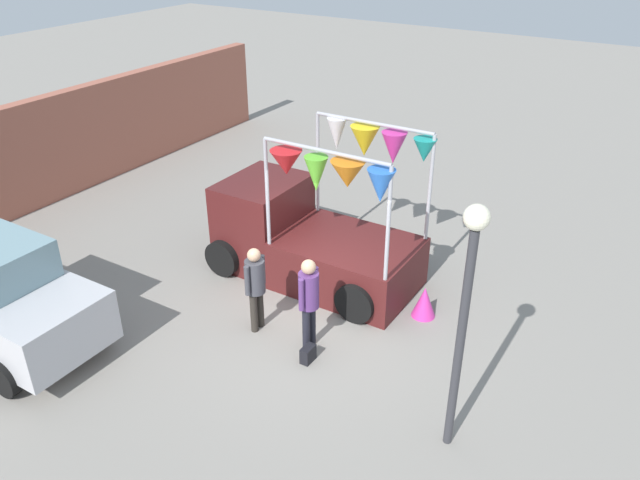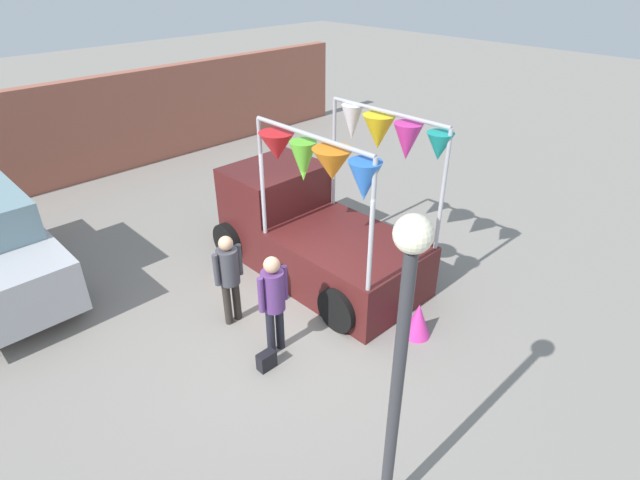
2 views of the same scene
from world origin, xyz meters
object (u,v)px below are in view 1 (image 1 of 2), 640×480
at_px(person_vendor, 255,282).
at_px(street_lamp, 466,297).
at_px(person_customer, 309,296).
at_px(handbag, 308,354).
at_px(vendor_truck, 305,232).
at_px(folded_kite_bundle_magenta, 424,302).

height_order(person_vendor, street_lamp, street_lamp).
distance_m(person_customer, person_vendor, 1.06).
bearing_deg(person_vendor, handbag, -103.39).
distance_m(vendor_truck, person_vendor, 2.09).
bearing_deg(person_vendor, street_lamp, -100.94).
xyz_separation_m(vendor_truck, person_customer, (-2.01, -1.37, 0.09)).
relative_size(vendor_truck, person_vendor, 2.55).
height_order(person_vendor, handbag, person_vendor).
xyz_separation_m(vendor_truck, street_lamp, (-2.81, -4.19, 1.49)).
height_order(vendor_truck, street_lamp, street_lamp).
distance_m(person_customer, folded_kite_bundle_magenta, 2.38).
bearing_deg(handbag, person_customer, 29.74).
bearing_deg(vendor_truck, person_vendor, -171.16).
bearing_deg(person_customer, folded_kite_bundle_magenta, -35.20).
bearing_deg(vendor_truck, handbag, -146.32).
distance_m(person_customer, street_lamp, 3.24).
distance_m(vendor_truck, person_customer, 2.44).
distance_m(vendor_truck, street_lamp, 5.26).
xyz_separation_m(vendor_truck, handbag, (-2.36, -1.57, -0.79)).
height_order(person_customer, street_lamp, street_lamp).
distance_m(street_lamp, folded_kite_bundle_magenta, 3.71).
xyz_separation_m(person_customer, folded_kite_bundle_magenta, (1.85, -1.30, -0.72)).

